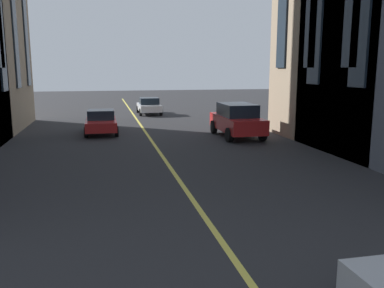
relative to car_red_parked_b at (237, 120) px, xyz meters
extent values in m
cube|color=#D8C64C|center=(-8.25, 4.90, -0.96)|extent=(80.00, 0.16, 0.01)
cube|color=#B21E1E|center=(0.00, 0.00, -0.19)|extent=(4.70, 1.95, 0.80)
cube|color=#19232D|center=(0.00, 0.00, 0.56)|extent=(2.59, 1.72, 0.70)
cylinder|color=black|center=(1.55, 0.94, -0.59)|extent=(0.76, 0.27, 0.76)
cylinder|color=black|center=(1.55, -0.94, -0.59)|extent=(0.76, 0.27, 0.76)
cylinder|color=black|center=(-1.55, 0.94, -0.59)|extent=(0.76, 0.27, 0.76)
cylinder|color=black|center=(-1.55, -0.94, -0.59)|extent=(0.76, 0.27, 0.76)
cube|color=#B21E1E|center=(2.80, 7.53, -0.39)|extent=(3.90, 1.75, 0.55)
cube|color=#19232D|center=(2.99, 7.53, 0.16)|extent=(1.64, 1.54, 0.55)
cylinder|color=black|center=(1.51, 6.69, -0.67)|extent=(0.60, 0.21, 0.60)
cylinder|color=black|center=(1.51, 8.37, -0.67)|extent=(0.60, 0.21, 0.60)
cylinder|color=black|center=(4.08, 6.69, -0.67)|extent=(0.60, 0.21, 0.60)
cylinder|color=black|center=(4.08, 8.37, -0.67)|extent=(0.60, 0.21, 0.60)
cube|color=silver|center=(12.89, 3.55, -0.39)|extent=(3.90, 1.75, 0.55)
cube|color=#19232D|center=(12.69, 3.55, 0.16)|extent=(1.64, 1.54, 0.55)
cylinder|color=black|center=(14.17, 4.39, -0.67)|extent=(0.60, 0.21, 0.60)
cylinder|color=black|center=(14.17, 2.71, -0.67)|extent=(0.60, 0.21, 0.60)
cylinder|color=black|center=(11.60, 4.39, -0.67)|extent=(0.60, 0.21, 0.60)
cylinder|color=black|center=(11.60, 2.71, -0.67)|extent=(0.60, 0.21, 0.60)
camera|label=1|loc=(-21.89, 7.38, 2.84)|focal=38.27mm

